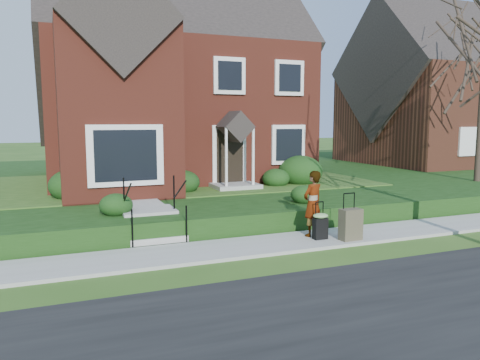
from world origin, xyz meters
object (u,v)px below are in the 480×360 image
woman (313,204)px  suitcase_black (320,225)px  suitcase_olive (351,224)px  front_steps (152,220)px

woman → suitcase_black: size_ratio=1.78×
suitcase_black → suitcase_olive: size_ratio=0.81×
suitcase_black → front_steps: bearing=152.4°
woman → suitcase_black: bearing=73.1°
front_steps → suitcase_olive: front_steps is taller
woman → suitcase_olive: (0.67, -0.70, -0.45)m
woman → front_steps: bearing=-42.5°
suitcase_black → suitcase_olive: suitcase_olive is taller
suitcase_black → woman: bearing=92.3°
woman → suitcase_olive: 1.07m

